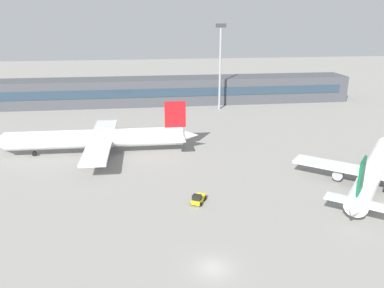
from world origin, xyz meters
The scene contains 6 objects.
ground_plane centered at (0.00, 40.00, 0.00)m, with size 400.00×400.00×0.00m, color gray.
terminal_building centered at (0.00, 95.58, 4.50)m, with size 130.66×12.13×9.00m.
airplane_near centered at (33.57, 20.84, 3.06)m, with size 28.71×33.18×10.03m.
airplane_mid centered at (-18.70, 44.98, 3.53)m, with size 46.80×32.53×11.58m.
baggage_tug_yellow centered at (0.73, 17.73, 0.80)m, with size 3.02×3.89×1.75m.
floodlight_tower_west centered at (17.68, 84.55, 15.67)m, with size 3.20×0.80×27.26m.
Camera 1 is at (-8.00, -40.54, 29.95)m, focal length 36.63 mm.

